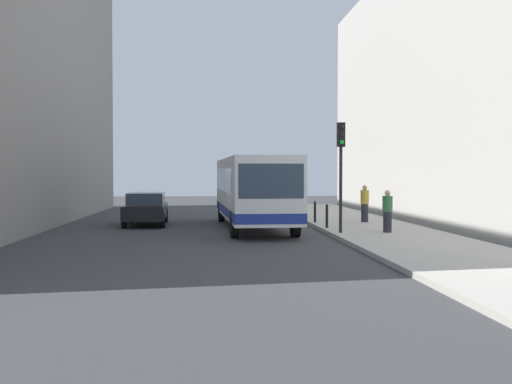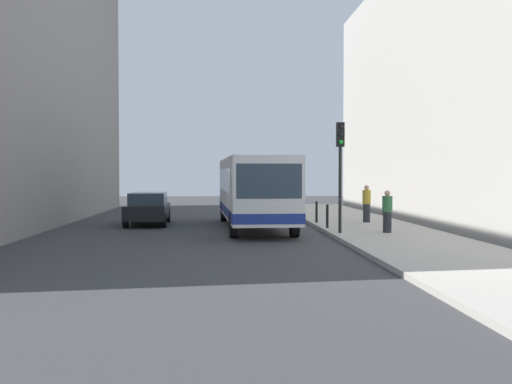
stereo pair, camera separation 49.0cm
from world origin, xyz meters
The scene contains 10 objects.
ground_plane centered at (0.00, 0.00, 0.00)m, with size 80.00×80.00×0.00m, color #38383A.
sidewalk centered at (5.40, 0.00, 0.07)m, with size 4.40×40.00×0.15m, color #ADA89E.
building_right centered at (11.50, 4.00, 6.53)m, with size 7.00×32.00×13.05m, color #BCB7AD.
bus centered at (0.55, 2.56, 1.73)m, with size 2.95×11.11×3.00m.
car_beside_bus centered at (-4.21, 4.49, 0.78)m, with size 1.95×4.44×1.48m.
traffic_light centered at (3.55, -1.39, 3.01)m, with size 0.28×0.33×4.10m.
bollard_near centered at (3.45, 0.75, 0.62)m, with size 0.11×0.11×0.95m, color black.
bollard_mid centered at (3.45, 3.52, 0.62)m, with size 0.11×0.11×0.95m, color black.
pedestrian_near_signal centered at (5.35, -1.33, 0.93)m, with size 0.38×0.38×1.58m.
pedestrian_mid_sidewalk centered at (5.74, 3.51, 0.99)m, with size 0.38×0.38×1.68m.
Camera 1 is at (-1.41, -23.90, 2.36)m, focal length 43.15 mm.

